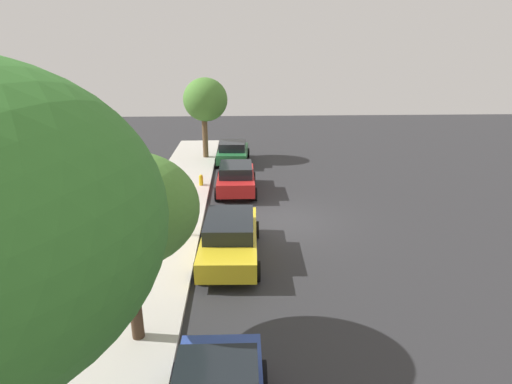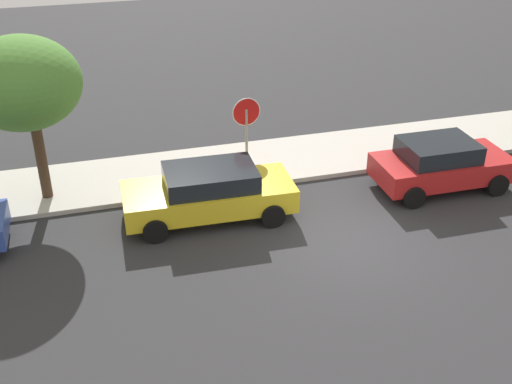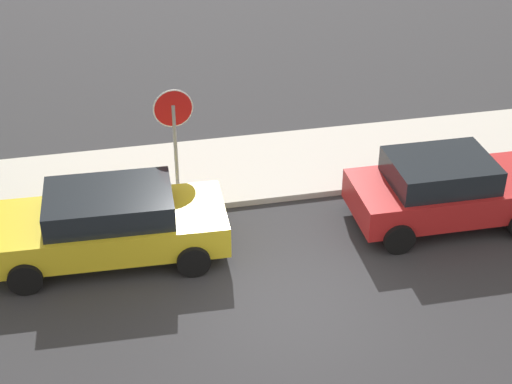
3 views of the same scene
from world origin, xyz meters
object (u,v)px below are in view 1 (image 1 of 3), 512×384
at_px(parked_car_yellow, 230,237).
at_px(street_tree_mid_block, 128,209).
at_px(stop_sign, 179,194).
at_px(street_tree_far, 205,100).
at_px(parked_car_green, 233,152).
at_px(parked_car_red, 236,177).
at_px(fire_hydrant, 201,181).

xyz_separation_m(parked_car_yellow, street_tree_mid_block, (-4.36, 2.03, 2.77)).
height_order(stop_sign, street_tree_mid_block, street_tree_mid_block).
bearing_deg(street_tree_far, parked_car_yellow, -172.86).
bearing_deg(parked_car_green, stop_sign, 170.46).
distance_m(parked_car_red, fire_hydrant, 2.04).
bearing_deg(parked_car_green, fire_hydrant, 161.88).
bearing_deg(parked_car_green, street_tree_far, 53.78).
distance_m(parked_car_yellow, street_tree_far, 14.28).
distance_m(parked_car_yellow, parked_car_red, 6.84).
relative_size(parked_car_yellow, fire_hydrant, 6.44).
relative_size(stop_sign, street_tree_mid_block, 0.54).
height_order(stop_sign, parked_car_red, stop_sign).
distance_m(parked_car_yellow, fire_hydrant, 7.80).
distance_m(street_tree_mid_block, street_tree_far, 18.20).
bearing_deg(stop_sign, parked_car_yellow, -129.88).
relative_size(parked_car_yellow, street_tree_far, 0.88).
bearing_deg(parked_car_red, fire_hydrant, 67.05).
height_order(parked_car_yellow, street_tree_far, street_tree_far).
bearing_deg(parked_car_yellow, street_tree_far, 7.14).
bearing_deg(street_tree_mid_block, parked_car_red, -11.29).
bearing_deg(stop_sign, parked_car_green, -9.54).
height_order(parked_car_green, street_tree_mid_block, street_tree_mid_block).
distance_m(stop_sign, parked_car_green, 11.22).
relative_size(stop_sign, parked_car_green, 0.65).
relative_size(parked_car_yellow, parked_car_green, 1.16).
xyz_separation_m(street_tree_mid_block, fire_hydrant, (11.97, -0.40, -3.16)).
distance_m(parked_car_red, street_tree_far, 7.88).
relative_size(parked_car_red, parked_car_green, 0.99).
bearing_deg(stop_sign, street_tree_far, -0.60).
xyz_separation_m(street_tree_far, fire_hydrant, (-6.22, -0.10, -3.47)).
relative_size(parked_car_yellow, street_tree_mid_block, 0.97).
xyz_separation_m(parked_car_yellow, fire_hydrant, (7.61, 1.64, -0.39)).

